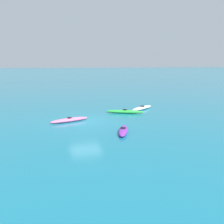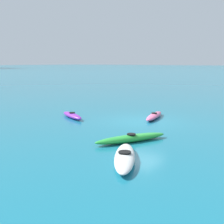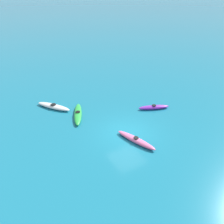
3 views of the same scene
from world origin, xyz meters
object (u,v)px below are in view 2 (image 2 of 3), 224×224
kayak_pink (154,116)px  kayak_white (125,157)px  kayak_purple (72,115)px  kayak_green (131,138)px

kayak_pink → kayak_white: bearing=-156.7°
kayak_purple → kayak_white: size_ratio=0.85×
kayak_pink → kayak_green: size_ratio=0.92×
kayak_pink → kayak_purple: 5.22m
kayak_pink → kayak_green: 5.80m
kayak_pink → kayak_green: (-5.44, -2.01, -0.00)m
kayak_white → kayak_green: bearing=29.7°
kayak_green → kayak_white: same height
kayak_pink → kayak_white: same height
kayak_green → kayak_pink: bearing=20.3°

